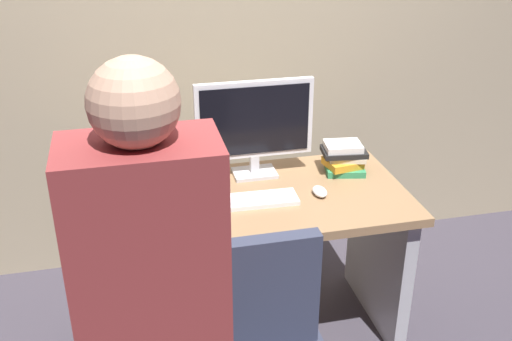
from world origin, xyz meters
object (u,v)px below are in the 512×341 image
object	(u,v)px
person_at_desk	(155,336)
keyboard	(248,201)
cup_near_keyboard	(164,205)
book_stack	(344,158)
desk	(254,242)
mouse	(320,191)
monitor	(255,124)

from	to	relation	value
person_at_desk	keyboard	size ratio (longest dim) A/B	3.81
person_at_desk	cup_near_keyboard	world-z (taller)	person_at_desk
cup_near_keyboard	book_stack	distance (m)	0.90
desk	person_at_desk	bearing A→B (deg)	-118.24
desk	book_stack	xyz separation A→B (m)	(0.47, 0.15, 0.31)
cup_near_keyboard	book_stack	size ratio (longest dim) A/B	0.46
person_at_desk	desk	bearing A→B (deg)	61.76
book_stack	mouse	bearing A→B (deg)	-132.46
mouse	desk	bearing A→B (deg)	169.97
monitor	cup_near_keyboard	bearing A→B (deg)	-146.87
monitor	person_at_desk	bearing A→B (deg)	-115.84
keyboard	mouse	size ratio (longest dim) A/B	4.30
keyboard	mouse	distance (m)	0.32
desk	cup_near_keyboard	world-z (taller)	cup_near_keyboard
mouse	cup_near_keyboard	bearing A→B (deg)	-177.36
mouse	person_at_desk	bearing A→B (deg)	-132.04
person_at_desk	keyboard	world-z (taller)	person_at_desk
monitor	book_stack	xyz separation A→B (m)	(0.42, -0.06, -0.19)
keyboard	book_stack	world-z (taller)	book_stack
monitor	mouse	world-z (taller)	monitor
keyboard	cup_near_keyboard	size ratio (longest dim) A/B	4.27
keyboard	book_stack	bearing A→B (deg)	23.56
person_at_desk	monitor	distance (m)	1.26
monitor	cup_near_keyboard	size ratio (longest dim) A/B	5.37
cup_near_keyboard	book_stack	world-z (taller)	book_stack
mouse	monitor	bearing A→B (deg)	131.74
monitor	mouse	bearing A→B (deg)	-48.26
desk	book_stack	size ratio (longest dim) A/B	6.17
desk	cup_near_keyboard	bearing A→B (deg)	-168.24
desk	mouse	xyz separation A→B (m)	(0.29, -0.05, 0.25)
person_at_desk	cup_near_keyboard	bearing A→B (deg)	83.45
desk	person_at_desk	distance (m)	1.09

